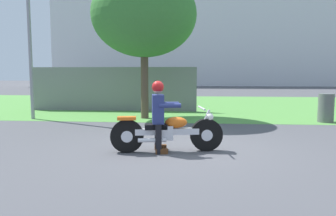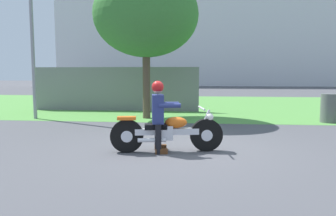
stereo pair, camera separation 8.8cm
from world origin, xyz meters
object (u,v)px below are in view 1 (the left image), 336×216
Objects in this scene: rider_lead at (159,111)px; streetlight_pole at (32,19)px; motorcycle_lead at (167,132)px; trash_can at (326,108)px; tree_roadside at (144,15)px.

rider_lead is 0.27× the size of streetlight_pole.
motorcycle_lead is 2.44× the size of trash_can.
tree_roadside is at bearing 94.34° from motorcycle_lead.
streetlight_pole reaches higher than trash_can.
trash_can is (5.87, -0.40, -3.03)m from tree_roadside.
tree_roadside is (-1.06, 4.81, 2.67)m from rider_lead.
rider_lead is at bearing -137.45° from trash_can.
streetlight_pole is (-3.65, -0.51, -0.16)m from tree_roadside.
motorcycle_lead is 5.83m from tree_roadside.
streetlight_pole is at bearing -172.08° from tree_roadside.
tree_roadside is 5.41× the size of trash_can.
motorcycle_lead is 0.46m from rider_lead.
tree_roadside reaches higher than rider_lead.
motorcycle_lead is at bearing -41.24° from streetlight_pole.
tree_roadside is (-1.23, 4.78, 3.09)m from motorcycle_lead.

